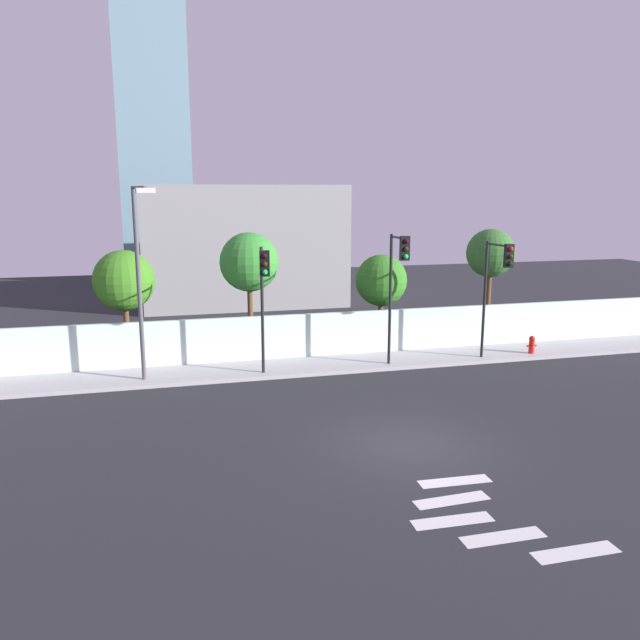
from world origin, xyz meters
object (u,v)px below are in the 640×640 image
(traffic_light_center, at_px, (263,285))
(roadside_tree_rightmost, at_px, (490,254))
(traffic_light_right, at_px, (497,275))
(street_lamp_curbside, at_px, (140,268))
(fire_hydrant, at_px, (532,344))
(roadside_tree_midleft, at_px, (249,263))
(roadside_tree_midright, at_px, (381,281))
(roadside_tree_leftmost, at_px, (124,281))
(traffic_light_left, at_px, (398,273))

(traffic_light_center, relative_size, roadside_tree_rightmost, 0.91)
(traffic_light_right, height_order, street_lamp_curbside, street_lamp_curbside)
(traffic_light_right, distance_m, street_lamp_curbside, 13.60)
(fire_hydrant, bearing_deg, roadside_tree_midleft, 165.16)
(traffic_light_right, xyz_separation_m, roadside_tree_midright, (-3.42, 3.91, -0.63))
(traffic_light_center, bearing_deg, roadside_tree_midright, 33.28)
(roadside_tree_leftmost, bearing_deg, roadside_tree_midright, 0.00)
(street_lamp_curbside, bearing_deg, roadside_tree_rightmost, 11.65)
(roadside_tree_midleft, height_order, roadside_tree_midright, roadside_tree_midleft)
(traffic_light_center, height_order, fire_hydrant, traffic_light_center)
(traffic_light_center, distance_m, street_lamp_curbside, 4.37)
(traffic_light_center, xyz_separation_m, street_lamp_curbside, (-4.27, 0.68, 0.64))
(traffic_light_center, height_order, roadside_tree_midright, traffic_light_center)
(roadside_tree_leftmost, bearing_deg, traffic_light_right, -15.29)
(traffic_light_left, relative_size, fire_hydrant, 6.81)
(traffic_light_right, distance_m, roadside_tree_rightmost, 4.35)
(fire_hydrant, height_order, roadside_tree_rightmost, roadside_tree_rightmost)
(traffic_light_center, bearing_deg, roadside_tree_midleft, 89.46)
(traffic_light_left, xyz_separation_m, roadside_tree_leftmost, (-10.18, 3.72, -0.47))
(roadside_tree_leftmost, xyz_separation_m, roadside_tree_rightmost, (16.17, 0.00, 0.68))
(traffic_light_center, distance_m, roadside_tree_rightmost, 11.83)
(traffic_light_center, distance_m, roadside_tree_midleft, 3.88)
(street_lamp_curbside, bearing_deg, traffic_light_right, -3.06)
(traffic_light_left, distance_m, roadside_tree_leftmost, 10.85)
(roadside_tree_rightmost, bearing_deg, roadside_tree_leftmost, 180.00)
(fire_hydrant, distance_m, roadside_tree_rightmost, 4.71)
(traffic_light_left, xyz_separation_m, roadside_tree_rightmost, (5.99, 3.72, 0.20))
(traffic_light_right, xyz_separation_m, roadside_tree_midleft, (-9.26, 3.91, 0.34))
(roadside_tree_leftmost, bearing_deg, roadside_tree_midleft, -0.00)
(street_lamp_curbside, relative_size, roadside_tree_rightmost, 1.33)
(fire_hydrant, bearing_deg, street_lamp_curbside, -179.58)
(roadside_tree_midright, bearing_deg, traffic_light_right, -48.83)
(traffic_light_left, relative_size, traffic_light_center, 1.08)
(traffic_light_center, xyz_separation_m, fire_hydrant, (11.62, 0.79, -3.10))
(fire_hydrant, distance_m, roadside_tree_midleft, 12.47)
(traffic_light_center, height_order, roadside_tree_midleft, roadside_tree_midleft)
(traffic_light_left, distance_m, roadside_tree_midleft, 6.35)
(traffic_light_center, relative_size, roadside_tree_midright, 1.14)
(traffic_light_right, bearing_deg, traffic_light_left, 177.44)
(roadside_tree_leftmost, bearing_deg, roadside_tree_rightmost, 0.00)
(roadside_tree_midright, distance_m, roadside_tree_rightmost, 5.39)
(roadside_tree_rightmost, bearing_deg, traffic_light_center, -160.94)
(roadside_tree_leftmost, height_order, roadside_tree_rightmost, roadside_tree_rightmost)
(traffic_light_left, relative_size, roadside_tree_midleft, 0.98)
(traffic_light_left, bearing_deg, roadside_tree_midright, 79.34)
(traffic_light_center, relative_size, roadside_tree_leftmost, 1.03)
(traffic_light_center, bearing_deg, street_lamp_curbside, 170.99)
(traffic_light_right, relative_size, roadside_tree_midright, 1.15)
(roadside_tree_rightmost, bearing_deg, roadside_tree_midleft, -180.00)
(traffic_light_center, relative_size, street_lamp_curbside, 0.69)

